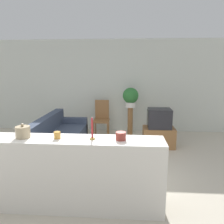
% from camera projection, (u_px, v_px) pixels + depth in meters
% --- Properties ---
extents(ground_plane, '(14.00, 14.00, 0.00)m').
position_uv_depth(ground_plane, '(71.00, 189.00, 3.45)').
color(ground_plane, beige).
extents(wall_back, '(9.00, 0.06, 2.70)m').
position_uv_depth(wall_back, '(98.00, 86.00, 6.54)').
color(wall_back, silver).
rests_on(wall_back, ground_plane).
extents(couch, '(0.85, 2.04, 0.81)m').
position_uv_depth(couch, '(59.00, 139.00, 4.97)').
color(couch, '#384256').
rests_on(couch, ground_plane).
extents(tv_stand, '(0.75, 0.49, 0.47)m').
position_uv_depth(tv_stand, '(159.00, 137.00, 5.29)').
color(tv_stand, olive).
rests_on(tv_stand, ground_plane).
extents(television, '(0.55, 0.45, 0.46)m').
position_uv_depth(television, '(159.00, 118.00, 5.20)').
color(television, '#232328').
rests_on(television, tv_stand).
extents(wooden_chair, '(0.44, 0.44, 0.99)m').
position_uv_depth(wooden_chair, '(102.00, 117.00, 6.14)').
color(wooden_chair, olive).
rests_on(wooden_chair, ground_plane).
extents(plant_stand, '(0.14, 0.14, 0.82)m').
position_uv_depth(plant_stand, '(130.00, 122.00, 6.09)').
color(plant_stand, olive).
rests_on(plant_stand, ground_plane).
extents(potted_plant, '(0.43, 0.43, 0.54)m').
position_uv_depth(potted_plant, '(131.00, 97.00, 5.95)').
color(potted_plant, white).
rests_on(potted_plant, plant_stand).
extents(foreground_counter, '(2.73, 0.44, 0.98)m').
position_uv_depth(foreground_counter, '(61.00, 173.00, 2.94)').
color(foreground_counter, white).
rests_on(foreground_counter, ground_plane).
extents(decorative_bowl, '(0.19, 0.19, 0.19)m').
position_uv_depth(decorative_bowl, '(23.00, 132.00, 2.86)').
color(decorative_bowl, tan).
rests_on(decorative_bowl, foreground_counter).
extents(candle_jar, '(0.09, 0.09, 0.09)m').
position_uv_depth(candle_jar, '(57.00, 135.00, 2.84)').
color(candle_jar, gold).
rests_on(candle_jar, foreground_counter).
extents(candlestick, '(0.07, 0.07, 0.28)m').
position_uv_depth(candlestick, '(92.00, 132.00, 2.80)').
color(candlestick, '#B7933D').
rests_on(candlestick, foreground_counter).
extents(coffee_tin, '(0.13, 0.13, 0.10)m').
position_uv_depth(coffee_tin, '(121.00, 136.00, 2.78)').
color(coffee_tin, '#99382D').
rests_on(coffee_tin, foreground_counter).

